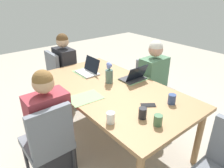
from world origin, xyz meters
name	(u,v)px	position (x,y,z in m)	size (l,w,h in m)	color
ground_plane	(112,137)	(0.00, 0.00, 0.00)	(10.00, 10.00, 0.00)	#B2A899
dining_table	(112,93)	(0.00, 0.00, 0.68)	(2.03, 1.09, 0.75)	#9E754C
chair_head_left_left_near	(60,75)	(-1.35, -0.04, 0.50)	(0.44, 0.44, 0.90)	slate
person_head_left_left_near	(66,73)	(-1.29, 0.03, 0.53)	(0.40, 0.36, 1.19)	#2D2D33
chair_near_left_mid	(49,140)	(0.10, -0.88, 0.50)	(0.44, 0.44, 0.90)	slate
person_near_left_mid	(51,131)	(0.02, -0.82, 0.53)	(0.36, 0.40, 1.19)	#2D2D33
chair_far_left_far	(151,84)	(-0.12, 0.87, 0.50)	(0.44, 0.44, 0.90)	slate
person_far_left_far	(152,85)	(-0.05, 0.81, 0.53)	(0.36, 0.40, 1.19)	#2D2D33
flower_vase	(109,73)	(-0.14, 0.07, 0.88)	(0.10, 0.10, 0.27)	#4C6B60
placemat_head_left_left_near	(86,73)	(-0.61, 0.01, 0.76)	(0.36, 0.26, 0.00)	#7FAD70
placemat_near_left_mid	(85,98)	(0.01, -0.38, 0.76)	(0.36, 0.26, 0.00)	#7FAD70
placemat_far_left_far	(134,79)	(-0.02, 0.38, 0.76)	(0.36, 0.26, 0.00)	#7FAD70
laptop_far_left_far	(134,77)	(0.00, 0.37, 0.80)	(0.22, 0.32, 0.20)	#38383D
laptop_head_left_left_near	(89,70)	(-0.57, 0.04, 0.80)	(0.32, 0.22, 0.21)	silver
coffee_mug_near_left	(158,120)	(0.83, -0.15, 0.81)	(0.08, 0.08, 0.10)	#47704C
coffee_mug_near_right	(143,113)	(0.67, -0.18, 0.81)	(0.08, 0.08, 0.11)	#232328
coffee_mug_centre_left	(172,99)	(0.68, 0.25, 0.81)	(0.08, 0.08, 0.10)	#33477A
coffee_mug_centre_right	(111,118)	(0.54, -0.45, 0.81)	(0.08, 0.08, 0.10)	white
phone_black	(148,105)	(0.55, 0.03, 0.76)	(0.15, 0.07, 0.01)	black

